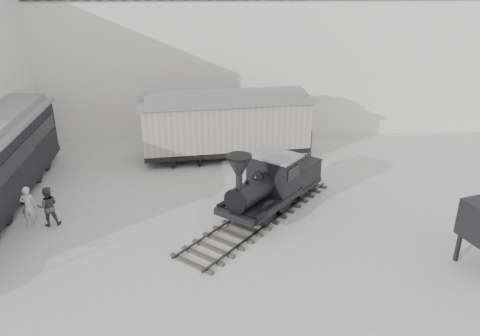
{
  "coord_description": "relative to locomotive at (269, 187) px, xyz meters",
  "views": [
    {
      "loc": [
        -0.55,
        -13.82,
        9.59
      ],
      "look_at": [
        0.49,
        4.02,
        2.0
      ],
      "focal_mm": 35.0,
      "sensor_mm": 36.0,
      "label": 1
    }
  ],
  "objects": [
    {
      "name": "boxcar",
      "position": [
        -1.62,
        6.38,
        0.79
      ],
      "size": [
        9.38,
        3.89,
        3.73
      ],
      "rotation": [
        0.0,
        0.0,
        0.12
      ],
      "color": "black",
      "rests_on": "ground"
    },
    {
      "name": "visitor_a",
      "position": [
        -9.77,
        -0.59,
        -0.32
      ],
      "size": [
        0.64,
        0.43,
        1.71
      ],
      "primitive_type": "imported",
      "rotation": [
        0.0,
        0.0,
        3.18
      ],
      "color": "silver",
      "rests_on": "ground"
    },
    {
      "name": "ground",
      "position": [
        -1.71,
        -3.89,
        -1.17
      ],
      "size": [
        90.0,
        90.0,
        0.0
      ],
      "primitive_type": "plane",
      "color": "#9E9E9B"
    },
    {
      "name": "visitor_b",
      "position": [
        -8.99,
        -0.63,
        -0.33
      ],
      "size": [
        0.96,
        0.83,
        1.68
      ],
      "primitive_type": "imported",
      "rotation": [
        0.0,
        0.0,
        3.41
      ],
      "color": "#3D3D40",
      "rests_on": "ground"
    },
    {
      "name": "locomotive",
      "position": [
        0.0,
        0.0,
        0.0
      ],
      "size": [
        7.23,
        8.14,
        3.17
      ],
      "rotation": [
        0.0,
        0.0,
        -0.69
      ],
      "color": "#332F2B",
      "rests_on": "ground"
    },
    {
      "name": "north_wall",
      "position": [
        -1.71,
        11.09,
        4.38
      ],
      "size": [
        34.0,
        2.51,
        11.0
      ],
      "color": "silver",
      "rests_on": "ground"
    }
  ]
}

